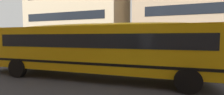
{
  "coord_description": "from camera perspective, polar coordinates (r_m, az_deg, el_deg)",
  "views": [
    {
      "loc": [
        6.51,
        -8.65,
        2.16
      ],
      "look_at": [
        3.77,
        -0.61,
        1.6
      ],
      "focal_mm": 24.17,
      "sensor_mm": 36.0,
      "label": 1
    }
  ],
  "objects": [
    {
      "name": "ground_plane",
      "position": [
        11.04,
        -17.91,
        -7.69
      ],
      "size": [
        400.0,
        400.0,
        0.0
      ],
      "primitive_type": "plane",
      "color": "#38383D"
    },
    {
      "name": "sidewalk_far",
      "position": [
        17.68,
        -2.89,
        -3.22
      ],
      "size": [
        120.0,
        3.0,
        0.01
      ],
      "primitive_type": "cube",
      "color": "gray",
      "rests_on": "ground_plane"
    },
    {
      "name": "lane_centreline",
      "position": [
        11.04,
        -17.91,
        -7.68
      ],
      "size": [
        110.0,
        0.16,
        0.01
      ],
      "primitive_type": "cube",
      "color": "silver",
      "rests_on": "ground_plane"
    },
    {
      "name": "school_bus",
      "position": [
        8.25,
        -6.94,
        0.69
      ],
      "size": [
        13.04,
        3.15,
        2.9
      ],
      "rotation": [
        0.0,
        0.0,
        3.18
      ],
      "color": "yellow",
      "rests_on": "ground_plane"
    },
    {
      "name": "apartment_block_far_left",
      "position": [
        26.93,
        -11.72,
        16.78
      ],
      "size": [
        14.82,
        9.72,
        16.5
      ],
      "color": "#C6B28E",
      "rests_on": "ground_plane"
    }
  ]
}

